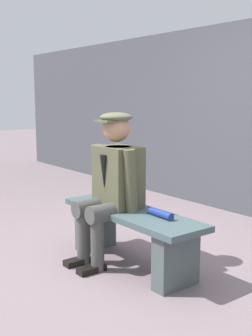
# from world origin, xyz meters

# --- Properties ---
(ground_plane) EXTENTS (30.00, 30.00, 0.00)m
(ground_plane) POSITION_xyz_m (0.00, 0.00, 0.00)
(ground_plane) COLOR slate
(bench) EXTENTS (1.44, 0.44, 0.48)m
(bench) POSITION_xyz_m (0.00, 0.00, 0.31)
(bench) COLOR #415559
(bench) RESTS_ON ground
(seated_man) EXTENTS (0.56, 0.62, 1.28)m
(seated_man) POSITION_xyz_m (0.18, 0.06, 0.71)
(seated_man) COLOR brown
(seated_man) RESTS_ON ground
(rolled_magazine) EXTENTS (0.27, 0.07, 0.06)m
(rolled_magazine) POSITION_xyz_m (-0.29, -0.06, 0.51)
(rolled_magazine) COLOR navy
(rolled_magazine) RESTS_ON bench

